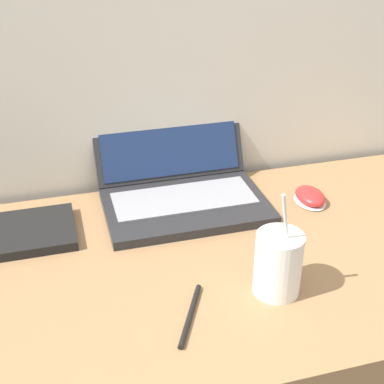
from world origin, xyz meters
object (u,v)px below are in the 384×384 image
laptop (180,183)px  computer_mouse (310,197)px  pen (190,315)px  drink_cup (278,263)px

laptop → computer_mouse: (0.28, -0.09, -0.03)m
computer_mouse → pen: 0.46m
laptop → computer_mouse: bearing=-18.1°
laptop → drink_cup: size_ratio=1.70×
computer_mouse → pen: bearing=-141.0°
drink_cup → pen: (-0.16, -0.03, -0.05)m
laptop → computer_mouse: size_ratio=3.81×
drink_cup → pen: size_ratio=1.51×
laptop → pen: (-0.08, -0.38, -0.04)m
drink_cup → computer_mouse: size_ratio=2.24×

